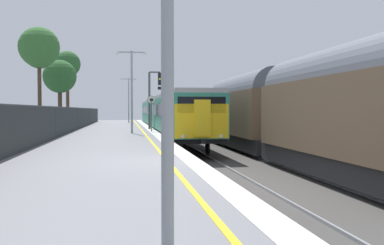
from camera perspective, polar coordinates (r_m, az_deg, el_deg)
The scene contains 10 objects.
ground at distance 14.03m, azimuth 9.14°, elevation -7.29°, with size 17.40×110.00×1.21m.
commuter_train_at_platform at distance 40.66m, azimuth -3.51°, elevation 1.23°, with size 2.83×39.51×3.81m.
freight_train_adjacent_track at distance 22.20m, azimuth 11.62°, elevation 1.78°, with size 2.60×25.55×4.80m.
signal_gantry at distance 35.83m, azimuth -5.16°, elevation 3.87°, with size 1.10×0.24×4.72m.
speed_limit_sign at distance 31.38m, azimuth -5.34°, elevation 1.82°, with size 0.59×0.08×2.60m.
platform_lamp_mid at distance 29.55m, azimuth -7.90°, elevation 4.95°, with size 2.00×0.20×5.53m.
platform_lamp_far at distance 54.34m, azimuth -8.30°, elevation 3.41°, with size 2.00×0.20×5.48m.
background_tree_left at distance 51.76m, azimuth -15.97°, elevation 7.21°, with size 2.96×2.96×8.28m.
background_tree_centre at distance 39.49m, azimuth -16.89°, elevation 5.66°, with size 2.86×2.86×5.90m.
background_tree_right at distance 34.57m, azimuth -19.39°, elevation 9.02°, with size 2.99×2.99×7.71m.
Camera 1 is at (-1.63, -13.18, 1.57)m, focal length 40.70 mm.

